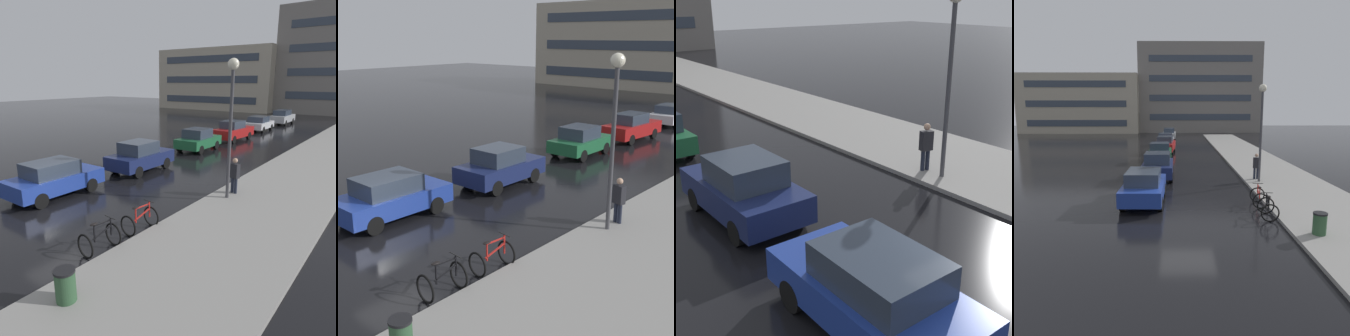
{
  "view_description": "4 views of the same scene",
  "coord_description": "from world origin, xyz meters",
  "views": [
    {
      "loc": [
        10.11,
        -7.08,
        4.96
      ],
      "look_at": [
        2.28,
        3.68,
        1.4
      ],
      "focal_mm": 35.0,
      "sensor_mm": 36.0,
      "label": 1
    },
    {
      "loc": [
        11.39,
        -7.89,
        6.31
      ],
      "look_at": [
        0.87,
        3.98,
        1.79
      ],
      "focal_mm": 50.0,
      "sensor_mm": 36.0,
      "label": 2
    },
    {
      "loc": [
        -6.67,
        -3.91,
        5.61
      ],
      "look_at": [
        0.52,
        5.18,
        1.27
      ],
      "focal_mm": 50.0,
      "sensor_mm": 36.0,
      "label": 3
    },
    {
      "loc": [
        -0.4,
        -14.01,
        4.48
      ],
      "look_at": [
        -0.23,
        2.44,
        1.44
      ],
      "focal_mm": 35.0,
      "sensor_mm": 36.0,
      "label": 4
    }
  ],
  "objects": [
    {
      "name": "car_white",
      "position": [
        -1.97,
        25.18,
        0.77
      ],
      "size": [
        1.97,
        3.84,
        1.49
      ],
      "color": "silver",
      "rests_on": "ground"
    },
    {
      "name": "pedestrian",
      "position": [
        4.37,
        5.76,
        0.97
      ],
      "size": [
        0.45,
        0.33,
        1.72
      ],
      "color": "#1E2333",
      "rests_on": "ground"
    },
    {
      "name": "car_navy",
      "position": [
        -1.73,
        6.52,
        0.83
      ],
      "size": [
        1.93,
        3.99,
        1.7
      ],
      "color": "navy",
      "rests_on": "ground"
    },
    {
      "name": "car_silver",
      "position": [
        -1.71,
        31.92,
        0.85
      ],
      "size": [
        1.77,
        4.33,
        1.66
      ],
      "color": "#B2B5BA",
      "rests_on": "ground"
    },
    {
      "name": "building_facade_main",
      "position": [
        3.45,
        50.28,
        7.87
      ],
      "size": [
        21.96,
        10.48,
        15.74
      ],
      "color": "gray",
      "rests_on": "ground"
    },
    {
      "name": "car_green",
      "position": [
        -1.97,
        13.25,
        0.8
      ],
      "size": [
        1.95,
        3.73,
        1.61
      ],
      "color": "#1E6038",
      "rests_on": "ground"
    },
    {
      "name": "bicycle_nearest",
      "position": [
        3.27,
        -1.12,
        0.41
      ],
      "size": [
        0.84,
        1.15,
        0.98
      ],
      "color": "black",
      "rests_on": "ground"
    },
    {
      "name": "streetlamp",
      "position": [
        4.4,
        5.05,
        4.02
      ],
      "size": [
        0.45,
        0.45,
        5.8
      ],
      "color": "#424247",
      "rests_on": "ground"
    },
    {
      "name": "trash_bin",
      "position": [
        4.49,
        -3.26,
        0.46
      ],
      "size": [
        0.49,
        0.49,
        0.92
      ],
      "color": "#2D5133",
      "rests_on": "ground"
    },
    {
      "name": "car_blue",
      "position": [
        -2.04,
        1.1,
        0.81
      ],
      "size": [
        1.91,
        4.17,
        1.6
      ],
      "color": "navy",
      "rests_on": "ground"
    },
    {
      "name": "building_facade_side",
      "position": [
        -17.88,
        46.89,
        5.15
      ],
      "size": [
        20.89,
        7.99,
        10.29
      ],
      "color": "#B2A893",
      "rests_on": "ground"
    },
    {
      "name": "bicycle_second",
      "position": [
        3.32,
        0.64,
        0.4
      ],
      "size": [
        0.82,
        1.2,
        0.96
      ],
      "color": "black",
      "rests_on": "ground"
    },
    {
      "name": "sidewalk_kerb",
      "position": [
        6.0,
        10.0,
        0.07
      ],
      "size": [
        4.8,
        60.0,
        0.14
      ],
      "primitive_type": "cube",
      "color": "gray",
      "rests_on": "ground"
    },
    {
      "name": "ground_plane",
      "position": [
        0.0,
        0.0,
        0.0
      ],
      "size": [
        140.0,
        140.0,
        0.0
      ],
      "primitive_type": "plane",
      "color": "black"
    },
    {
      "name": "car_red",
      "position": [
        -1.73,
        18.65,
        0.83
      ],
      "size": [
        1.99,
        4.47,
        1.69
      ],
      "color": "#AD1919",
      "rests_on": "ground"
    }
  ]
}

